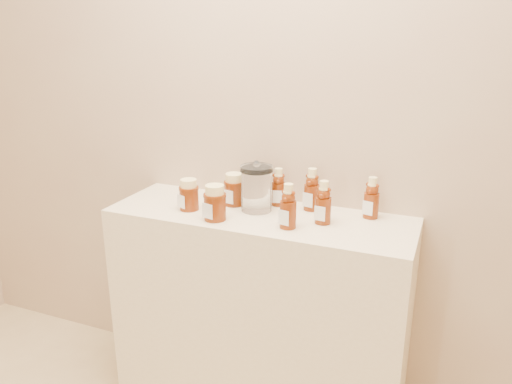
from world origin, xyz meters
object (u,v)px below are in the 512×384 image
at_px(display_table, 259,315).
at_px(honey_jar_left, 189,195).
at_px(glass_canister, 257,187).
at_px(bear_bottle_back_left, 278,184).
at_px(bear_bottle_front_left, 288,203).

xyz_separation_m(display_table, honey_jar_left, (-0.28, -0.06, 0.51)).
height_order(display_table, glass_canister, glass_canister).
distance_m(display_table, glass_canister, 0.55).
bearing_deg(bear_bottle_back_left, honey_jar_left, -162.61).
distance_m(bear_bottle_front_left, glass_canister, 0.22).
xyz_separation_m(display_table, bear_bottle_back_left, (0.03, 0.13, 0.54)).
xyz_separation_m(bear_bottle_back_left, glass_canister, (-0.06, -0.09, 0.01)).
distance_m(display_table, honey_jar_left, 0.59).
height_order(display_table, bear_bottle_front_left, bear_bottle_front_left).
distance_m(display_table, bear_bottle_back_left, 0.55).
bearing_deg(display_table, bear_bottle_front_left, -30.84).
xyz_separation_m(display_table, glass_canister, (-0.03, 0.04, 0.55)).
bearing_deg(display_table, glass_canister, 124.42).
height_order(honey_jar_left, glass_canister, glass_canister).
distance_m(display_table, bear_bottle_front_left, 0.57).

